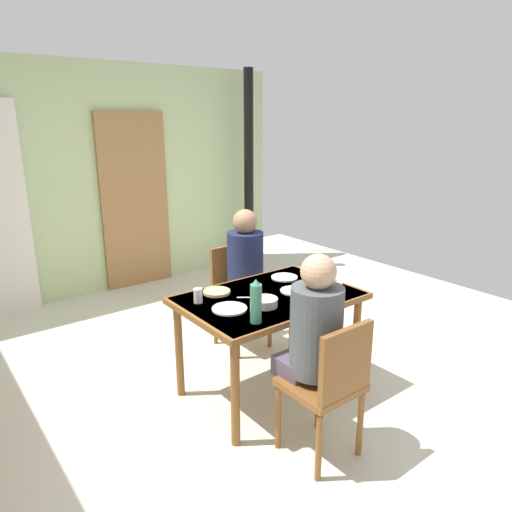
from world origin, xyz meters
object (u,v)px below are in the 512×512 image
Objects in this scene: chair_near_diner at (330,382)px; chair_far_diner at (237,290)px; dining_table at (269,307)px; serving_bowl_center at (265,302)px; person_near_diner at (314,328)px; person_far_diner at (246,262)px; water_bottle_green_near at (256,302)px.

chair_near_diner is 1.60m from chair_far_diner.
dining_table is 1.40× the size of chair_far_diner.
chair_near_diner and chair_far_diner have the same top height.
chair_far_diner is 5.12× the size of serving_bowl_center.
person_far_diner is at bearing 70.16° from person_near_diner.
chair_near_diner is 0.31m from person_near_diner.
dining_table is 0.67m from person_near_diner.
person_near_diner is 4.53× the size of serving_bowl_center.
water_bottle_green_near is (-0.35, -0.30, 0.21)m from dining_table.
dining_table is 0.23m from serving_bowl_center.
dining_table is at bearing 42.06° from serving_bowl_center.
person_near_diner is 0.50m from serving_bowl_center.
person_near_diner is at bearing 90.00° from chair_near_diner.
serving_bowl_center is (0.04, 0.50, -0.01)m from person_near_diner.
person_far_diner is at bearing 90.00° from chair_far_diner.
chair_far_diner is at bearing 71.97° from person_near_diner.
water_bottle_green_near reaches higher than chair_near_diner.
chair_near_diner is 0.69m from serving_bowl_center.
chair_near_diner is 0.62m from water_bottle_green_near.
chair_near_diner reaches higher than dining_table.
dining_table is at bearing 76.47° from chair_near_diner.
person_near_diner is 0.38m from water_bottle_green_near.
person_far_diner is (0.45, 1.39, 0.28)m from chair_near_diner.
dining_table is 1.40× the size of chair_near_diner.
person_near_diner is (-0.00, 0.14, 0.28)m from chair_near_diner.
person_far_diner reaches higher than water_bottle_green_near.
chair_far_diner is (0.45, 1.53, 0.00)m from chair_near_diner.
chair_far_diner is 1.49m from person_near_diner.
person_near_diner is 1.34m from person_far_diner.
person_near_diner is at bearing 70.16° from person_far_diner.
water_bottle_green_near is at bearing 59.86° from chair_far_diner.
chair_near_diner is 1.49m from person_far_diner.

